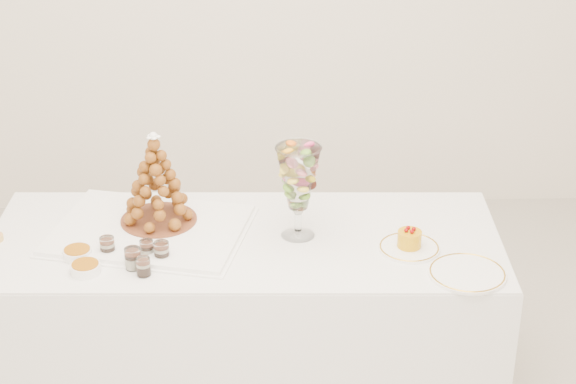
{
  "coord_description": "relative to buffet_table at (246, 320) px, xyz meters",
  "views": [
    {
      "loc": [
        0.02,
        -2.62,
        2.36
      ],
      "look_at": [
        0.13,
        0.22,
        0.95
      ],
      "focal_mm": 60.0,
      "sensor_mm": 36.0,
      "label": 1
    }
  ],
  "objects": [
    {
      "name": "cake_plate",
      "position": [
        0.57,
        -0.1,
        0.35
      ],
      "size": [
        0.21,
        0.21,
        0.01
      ],
      "primitive_type": "cylinder",
      "color": "white",
      "rests_on": "buffet_table"
    },
    {
      "name": "verrine_b",
      "position": [
        -0.33,
        -0.12,
        0.38
      ],
      "size": [
        0.05,
        0.05,
        0.06
      ],
      "primitive_type": "cylinder",
      "rotation": [
        0.0,
        0.0,
        -0.15
      ],
      "color": "white",
      "rests_on": "buffet_table"
    },
    {
      "name": "buffet_table",
      "position": [
        0.0,
        0.0,
        0.0
      ],
      "size": [
        1.86,
        0.8,
        0.7
      ],
      "rotation": [
        0.0,
        0.0,
        -0.04
      ],
      "color": "white",
      "rests_on": "ground"
    },
    {
      "name": "verrine_d",
      "position": [
        -0.37,
        -0.19,
        0.39
      ],
      "size": [
        0.06,
        0.06,
        0.07
      ],
      "primitive_type": "cylinder",
      "rotation": [
        0.0,
        0.0,
        0.04
      ],
      "color": "white",
      "rests_on": "buffet_table"
    },
    {
      "name": "mousse_cake",
      "position": [
        0.57,
        -0.1,
        0.39
      ],
      "size": [
        0.08,
        0.08,
        0.07
      ],
      "color": "#CD9009",
      "rests_on": "cake_plate"
    },
    {
      "name": "ramekin_front",
      "position": [
        -0.53,
        -0.22,
        0.36
      ],
      "size": [
        0.1,
        0.1,
        0.03
      ],
      "primitive_type": "cylinder",
      "color": "white",
      "rests_on": "buffet_table"
    },
    {
      "name": "ramekin_back",
      "position": [
        -0.57,
        -0.12,
        0.36
      ],
      "size": [
        0.1,
        0.1,
        0.03
      ],
      "primitive_type": "cylinder",
      "color": "white",
      "rests_on": "buffet_table"
    },
    {
      "name": "spare_plate",
      "position": [
        0.74,
        -0.28,
        0.35
      ],
      "size": [
        0.26,
        0.26,
        0.01
      ],
      "primitive_type": "cylinder",
      "color": "white",
      "rests_on": "buffet_table"
    },
    {
      "name": "verrine_a",
      "position": [
        -0.47,
        -0.1,
        0.38
      ],
      "size": [
        0.06,
        0.06,
        0.07
      ],
      "primitive_type": "cylinder",
      "rotation": [
        0.0,
        0.0,
        0.11
      ],
      "color": "white",
      "rests_on": "buffet_table"
    },
    {
      "name": "verrine_e",
      "position": [
        -0.33,
        -0.24,
        0.38
      ],
      "size": [
        0.05,
        0.05,
        0.06
      ],
      "primitive_type": "cylinder",
      "rotation": [
        0.0,
        0.0,
        0.05
      ],
      "color": "white",
      "rests_on": "buffet_table"
    },
    {
      "name": "croquembouche",
      "position": [
        -0.31,
        0.1,
        0.54
      ],
      "size": [
        0.28,
        0.28,
        0.35
      ],
      "rotation": [
        0.0,
        0.0,
        0.11
      ],
      "color": "brown",
      "rests_on": "lace_tray"
    },
    {
      "name": "verrine_c",
      "position": [
        -0.28,
        -0.15,
        0.38
      ],
      "size": [
        0.06,
        0.06,
        0.07
      ],
      "primitive_type": "cylinder",
      "rotation": [
        0.0,
        0.0,
        -0.17
      ],
      "color": "white",
      "rests_on": "buffet_table"
    },
    {
      "name": "lace_tray",
      "position": [
        -0.34,
        0.05,
        0.36
      ],
      "size": [
        0.76,
        0.64,
        0.02
      ],
      "primitive_type": "cube",
      "rotation": [
        0.0,
        0.0,
        -0.24
      ],
      "color": "white",
      "rests_on": "buffet_table"
    },
    {
      "name": "macaron_vase",
      "position": [
        0.19,
        0.01,
        0.57
      ],
      "size": [
        0.16,
        0.16,
        0.34
      ],
      "color": "white",
      "rests_on": "buffet_table"
    }
  ]
}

